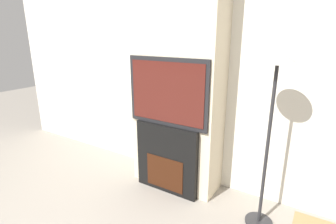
# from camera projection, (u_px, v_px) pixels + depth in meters

# --- Properties ---
(wall_back) EXTENTS (6.00, 0.06, 2.70)m
(wall_back) POSITION_uv_depth(u_px,v_px,m) (188.00, 67.00, 2.97)
(wall_back) COLOR silver
(wall_back) RESTS_ON ground_plane
(chimney_breast) EXTENTS (0.98, 0.40, 2.70)m
(chimney_breast) POSITION_uv_depth(u_px,v_px,m) (178.00, 69.00, 2.78)
(chimney_breast) COLOR beige
(chimney_breast) RESTS_ON ground_plane
(fireplace) EXTENTS (0.74, 0.15, 0.78)m
(fireplace) POSITION_uv_depth(u_px,v_px,m) (168.00, 158.00, 2.90)
(fireplace) COLOR black
(fireplace) RESTS_ON ground_plane
(television) EXTENTS (0.92, 0.07, 0.71)m
(television) POSITION_uv_depth(u_px,v_px,m) (168.00, 92.00, 2.68)
(television) COLOR black
(television) RESTS_ON fireplace
(floor_lamp) EXTENTS (0.31, 0.31, 1.59)m
(floor_lamp) POSITION_uv_depth(u_px,v_px,m) (274.00, 91.00, 2.11)
(floor_lamp) COLOR #262628
(floor_lamp) RESTS_ON ground_plane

